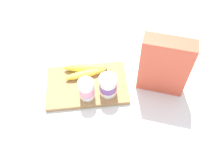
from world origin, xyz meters
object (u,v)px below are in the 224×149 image
object	(u,v)px
cutting_board	(87,85)
cereal_box	(164,66)
yogurt_cup_back	(87,90)
banana_bunch	(85,70)
yogurt_cup_front	(108,86)

from	to	relation	value
cutting_board	cereal_box	world-z (taller)	cereal_box
cutting_board	cereal_box	xyz separation A→B (m)	(-0.31, 0.03, 0.13)
yogurt_cup_back	banana_bunch	size ratio (longest dim) A/B	0.49
yogurt_cup_back	cutting_board	bearing A→B (deg)	-89.77
banana_bunch	cutting_board	bearing A→B (deg)	94.73
cutting_board	yogurt_cup_front	size ratio (longest dim) A/B	3.58
cereal_box	banana_bunch	xyz separation A→B (m)	(0.31, -0.09, -0.10)
cutting_board	yogurt_cup_front	world-z (taller)	yogurt_cup_front
yogurt_cup_front	banana_bunch	distance (m)	0.15
yogurt_cup_back	banana_bunch	bearing A→B (deg)	-87.56
yogurt_cup_front	yogurt_cup_back	bearing A→B (deg)	6.16
banana_bunch	yogurt_cup_back	bearing A→B (deg)	92.44
yogurt_cup_front	banana_bunch	size ratio (longest dim) A/B	0.50
yogurt_cup_back	banana_bunch	distance (m)	0.12
cereal_box	yogurt_cup_front	xyz separation A→B (m)	(0.22, 0.02, -0.07)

